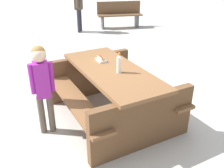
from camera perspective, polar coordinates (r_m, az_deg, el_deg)
ground_plane at (r=3.77m, az=0.00°, el=-7.19°), size 30.00×30.00×0.00m
picnic_table at (r=3.55m, az=0.00°, el=-1.16°), size 1.83×1.44×0.75m
soda_bottle at (r=3.27m, az=1.59°, el=4.64°), size 0.06×0.06×0.27m
hotdog_tray at (r=3.69m, az=-2.53°, el=5.66°), size 0.18×0.12×0.08m
child_in_coat at (r=3.19m, az=-15.57°, el=0.90°), size 0.20×0.29×1.19m
park_bench_near at (r=8.90m, az=1.68°, el=15.55°), size 0.85×1.55×0.85m
bystander_adult at (r=8.25m, az=-7.66°, el=18.39°), size 0.33×0.32×1.56m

